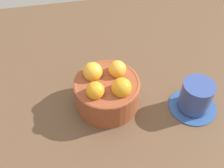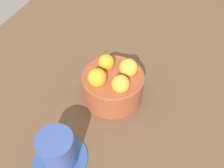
{
  "view_description": "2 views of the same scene",
  "coord_description": "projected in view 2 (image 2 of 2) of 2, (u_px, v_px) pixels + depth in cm",
  "views": [
    {
      "loc": [
        6.69,
        40.01,
        50.98
      ],
      "look_at": [
        -1.45,
        -1.31,
        5.1
      ],
      "focal_mm": 43.1,
      "sensor_mm": 36.0,
      "label": 1
    },
    {
      "loc": [
        -37.15,
        -11.63,
        45.37
      ],
      "look_at": [
        -0.77,
        0.02,
        5.16
      ],
      "focal_mm": 37.11,
      "sensor_mm": 36.0,
      "label": 2
    }
  ],
  "objects": [
    {
      "name": "ground_plane",
      "position": [
        113.0,
        100.0,
        0.61
      ],
      "size": [
        152.34,
        96.25,
        3.82
      ],
      "primitive_type": "cube",
      "color": "brown"
    },
    {
      "name": "terracotta_bowl",
      "position": [
        113.0,
        83.0,
        0.56
      ],
      "size": [
        15.09,
        15.09,
        10.5
      ],
      "color": "brown",
      "rests_on": "ground_plane"
    },
    {
      "name": "coffee_cup",
      "position": [
        58.0,
        151.0,
        0.45
      ],
      "size": [
        11.21,
        11.21,
        7.76
      ],
      "color": "#2A4D8B",
      "rests_on": "ground_plane"
    }
  ]
}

